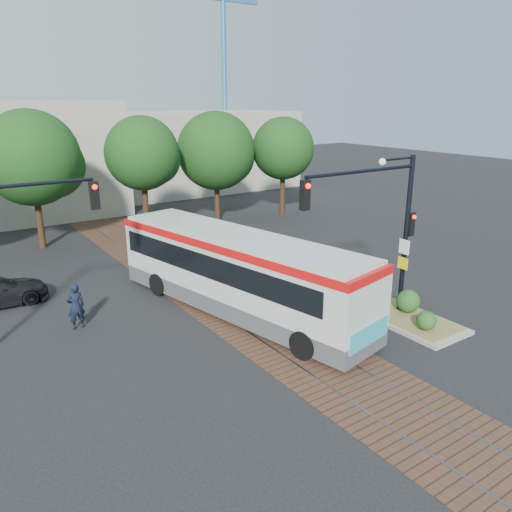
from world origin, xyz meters
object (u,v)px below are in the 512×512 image
at_px(city_bus, 237,269).
at_px(signal_pole_main, 385,215).
at_px(officer, 76,306).
at_px(traffic_island, 396,308).

relative_size(city_bus, signal_pole_main, 2.02).
bearing_deg(city_bus, officer, 148.68).
bearing_deg(traffic_island, signal_pole_main, 174.64).
distance_m(traffic_island, officer, 12.15).
height_order(traffic_island, signal_pole_main, signal_pole_main).
xyz_separation_m(signal_pole_main, officer, (-9.65, 5.82, -3.28)).
relative_size(signal_pole_main, officer, 3.42).
height_order(city_bus, signal_pole_main, signal_pole_main).
height_order(signal_pole_main, officer, signal_pole_main).
height_order(city_bus, officer, city_bus).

